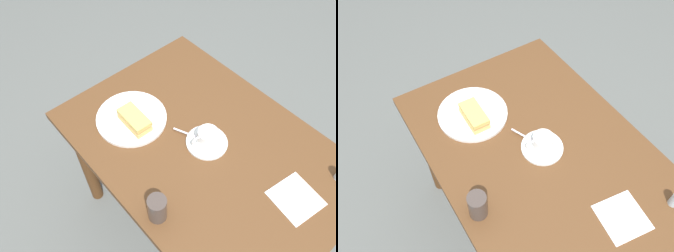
# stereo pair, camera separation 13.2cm
# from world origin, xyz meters

# --- Properties ---
(ground_plane) EXTENTS (6.00, 6.00, 0.00)m
(ground_plane) POSITION_xyz_m (0.00, 0.00, 0.00)
(ground_plane) COLOR #5B5E5A
(dining_table) EXTENTS (1.09, 0.77, 0.73)m
(dining_table) POSITION_xyz_m (0.00, 0.00, 0.61)
(dining_table) COLOR brown
(dining_table) RESTS_ON ground_plane
(sandwich_plate) EXTENTS (0.29, 0.29, 0.01)m
(sandwich_plate) POSITION_xyz_m (-0.28, -0.13, 0.74)
(sandwich_plate) COLOR white
(sandwich_plate) RESTS_ON dining_table
(sandwich_front) EXTENTS (0.14, 0.07, 0.05)m
(sandwich_front) POSITION_xyz_m (-0.25, -0.14, 0.77)
(sandwich_front) COLOR tan
(sandwich_front) RESTS_ON sandwich_plate
(coffee_saucer) EXTENTS (0.16, 0.16, 0.01)m
(coffee_saucer) POSITION_xyz_m (-0.00, 0.01, 0.73)
(coffee_saucer) COLOR white
(coffee_saucer) RESTS_ON dining_table
(coffee_cup) EXTENTS (0.08, 0.11, 0.06)m
(coffee_cup) POSITION_xyz_m (-0.00, 0.01, 0.77)
(coffee_cup) COLOR white
(coffee_cup) RESTS_ON coffee_saucer
(spoon) EXTENTS (0.10, 0.05, 0.01)m
(spoon) POSITION_xyz_m (-0.07, -0.02, 0.74)
(spoon) COLOR silver
(spoon) RESTS_ON coffee_saucer
(napkin) EXTENTS (0.17, 0.17, 0.00)m
(napkin) POSITION_xyz_m (0.37, 0.08, 0.73)
(napkin) COLOR white
(napkin) RESTS_ON dining_table
(drinking_glass) EXTENTS (0.06, 0.06, 0.11)m
(drinking_glass) POSITION_xyz_m (0.10, -0.32, 0.78)
(drinking_glass) COLOR #433833
(drinking_glass) RESTS_ON dining_table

